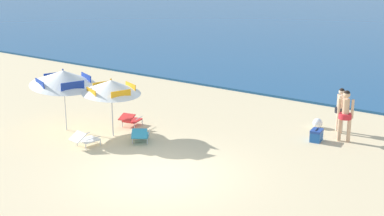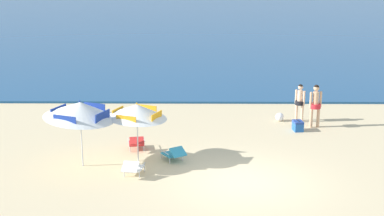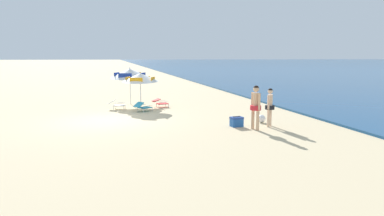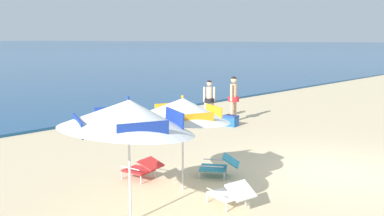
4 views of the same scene
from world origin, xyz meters
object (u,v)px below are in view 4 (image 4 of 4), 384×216
object	(u,v)px
lounge_chair_beside_umbrella	(143,168)
person_standing_beside	(209,97)
beach_umbrella_striped_main	(183,109)
person_standing_near_shore	(234,96)
beach_ball	(194,119)
lounge_chair_under_umbrella	(231,193)
cooler_box	(231,121)
beach_umbrella_striped_second	(128,115)
lounge_chair_facing_sea	(219,165)

from	to	relation	value
lounge_chair_beside_umbrella	person_standing_beside	world-z (taller)	person_standing_beside
beach_umbrella_striped_main	person_standing_near_shore	xyz separation A→B (m)	(6.69, 3.91, -0.72)
beach_ball	lounge_chair_under_umbrella	bearing A→B (deg)	-131.79
lounge_chair_under_umbrella	cooler_box	size ratio (longest dim) A/B	1.82
person_standing_beside	beach_ball	xyz separation A→B (m)	(-0.80, 0.03, -0.74)
beach_umbrella_striped_main	cooler_box	xyz separation A→B (m)	(5.94, 3.42, -1.53)
cooler_box	person_standing_near_shore	bearing A→B (deg)	32.99
person_standing_near_shore	person_standing_beside	bearing A→B (deg)	119.13
beach_umbrella_striped_second	lounge_chair_beside_umbrella	bearing A→B (deg)	44.86
beach_umbrella_striped_second	lounge_chair_facing_sea	xyz separation A→B (m)	(2.96, 0.47, -1.62)
beach_umbrella_striped_second	beach_ball	xyz separation A→B (m)	(7.18, 5.25, -1.72)
beach_umbrella_striped_second	person_standing_near_shore	distance (m)	9.56
lounge_chair_under_umbrella	beach_ball	distance (m)	8.17
lounge_chair_facing_sea	beach_umbrella_striped_second	bearing A→B (deg)	-170.90
beach_umbrella_striped_main	lounge_chair_under_umbrella	xyz separation A→B (m)	(-0.03, -1.32, -1.46)
lounge_chair_beside_umbrella	lounge_chair_under_umbrella	bearing A→B (deg)	-86.63
lounge_chair_facing_sea	cooler_box	world-z (taller)	lounge_chair_facing_sea
person_standing_beside	cooler_box	bearing A→B (deg)	-102.21
lounge_chair_under_umbrella	person_standing_near_shore	distance (m)	8.54
beach_umbrella_striped_main	person_standing_near_shore	bearing A→B (deg)	30.30
beach_umbrella_striped_second	cooler_box	xyz separation A→B (m)	(7.70, 3.89, -1.69)
beach_ball	person_standing_near_shore	bearing A→B (deg)	-34.28
lounge_chair_under_umbrella	lounge_chair_facing_sea	xyz separation A→B (m)	(1.22, 1.32, 0.00)
lounge_chair_facing_sea	cooler_box	bearing A→B (deg)	35.81
cooler_box	beach_ball	distance (m)	1.45
lounge_chair_under_umbrella	lounge_chair_facing_sea	world-z (taller)	same
beach_umbrella_striped_second	beach_ball	bearing A→B (deg)	36.15
lounge_chair_beside_umbrella	lounge_chair_facing_sea	size ratio (longest dim) A/B	0.92
person_standing_near_shore	lounge_chair_under_umbrella	bearing A→B (deg)	-142.09
lounge_chair_beside_umbrella	person_standing_near_shore	distance (m)	7.44
lounge_chair_beside_umbrella	person_standing_near_shore	size ratio (longest dim) A/B	0.54
lounge_chair_beside_umbrella	cooler_box	distance (m)	6.53
lounge_chair_under_umbrella	beach_umbrella_striped_second	bearing A→B (deg)	153.96
cooler_box	beach_ball	xyz separation A→B (m)	(-0.52, 1.35, -0.03)
beach_umbrella_striped_main	beach_ball	bearing A→B (deg)	41.37
person_standing_beside	cooler_box	xyz separation A→B (m)	(-0.29, -1.32, -0.71)
person_standing_beside	lounge_chair_facing_sea	bearing A→B (deg)	-136.67
beach_umbrella_striped_second	lounge_chair_beside_umbrella	size ratio (longest dim) A/B	3.03
person_standing_near_shore	person_standing_beside	xyz separation A→B (m)	(-0.47, 0.83, -0.10)
person_standing_beside	beach_ball	world-z (taller)	person_standing_beside
lounge_chair_beside_umbrella	lounge_chair_facing_sea	distance (m)	1.76
lounge_chair_beside_umbrella	cooler_box	size ratio (longest dim) A/B	1.77
lounge_chair_under_umbrella	person_standing_near_shore	world-z (taller)	person_standing_near_shore
lounge_chair_under_umbrella	lounge_chair_beside_umbrella	bearing A→B (deg)	93.37
beach_umbrella_striped_main	person_standing_beside	xyz separation A→B (m)	(6.22, 4.74, -0.82)
lounge_chair_facing_sea	person_standing_beside	distance (m)	6.94
beach_umbrella_striped_second	lounge_chair_under_umbrella	bearing A→B (deg)	-26.04
lounge_chair_under_umbrella	beach_ball	bearing A→B (deg)	48.21
lounge_chair_facing_sea	lounge_chair_beside_umbrella	bearing A→B (deg)	140.94
beach_umbrella_striped_main	person_standing_beside	bearing A→B (deg)	37.31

